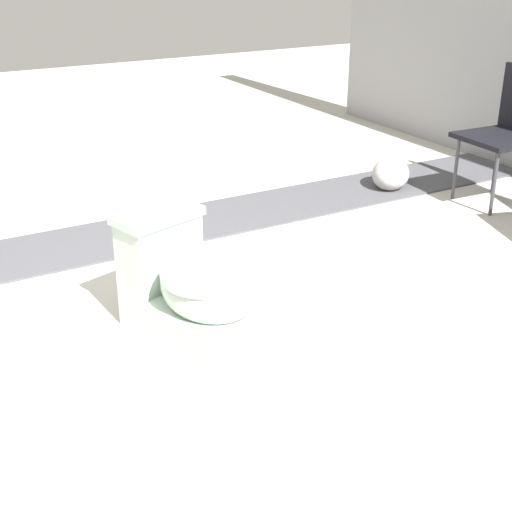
# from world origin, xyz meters

# --- Properties ---
(ground_plane) EXTENTS (14.00, 14.00, 0.00)m
(ground_plane) POSITION_xyz_m (0.00, 0.00, 0.00)
(ground_plane) COLOR beige
(gravel_strip) EXTENTS (0.56, 8.00, 0.01)m
(gravel_strip) POSITION_xyz_m (-1.11, 0.50, 0.01)
(gravel_strip) COLOR #4C4C51
(gravel_strip) RESTS_ON ground
(toilet) EXTENTS (0.71, 0.54, 0.52)m
(toilet) POSITION_xyz_m (0.07, 0.05, 0.22)
(toilet) COLOR #B2C6B7
(toilet) RESTS_ON ground
(boulder_near) EXTENTS (0.39, 0.39, 0.21)m
(boulder_near) POSITION_xyz_m (-1.04, 2.00, 0.11)
(boulder_near) COLOR #B7B2AD
(boulder_near) RESTS_ON ground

